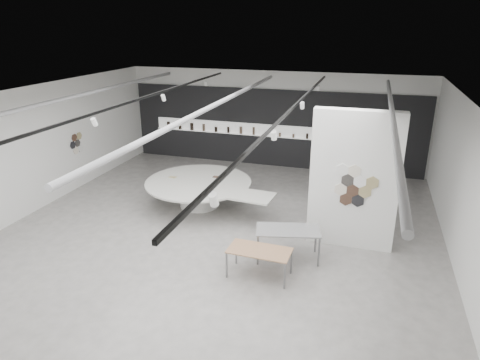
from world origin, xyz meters
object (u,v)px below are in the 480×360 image
(sample_table_stone, at_px, (288,232))
(kitchen_counter, at_px, (346,165))
(sample_table_wood, at_px, (259,252))
(display_island, at_px, (200,190))
(partition_column, at_px, (354,181))

(sample_table_stone, xyz_separation_m, kitchen_counter, (0.93, 6.72, -0.31))
(sample_table_wood, xyz_separation_m, sample_table_stone, (0.47, 0.97, 0.10))
(kitchen_counter, bearing_deg, sample_table_wood, -101.22)
(display_island, height_order, sample_table_stone, display_island)
(sample_table_stone, bearing_deg, kitchen_counter, 82.09)
(partition_column, relative_size, sample_table_stone, 2.13)
(display_island, bearing_deg, kitchen_counter, 51.11)
(partition_column, height_order, sample_table_wood, partition_column)
(partition_column, distance_m, display_island, 4.98)
(sample_table_stone, distance_m, kitchen_counter, 6.79)
(partition_column, bearing_deg, kitchen_counter, 94.90)
(partition_column, relative_size, display_island, 0.82)
(sample_table_wood, bearing_deg, sample_table_stone, 64.28)
(partition_column, xyz_separation_m, kitchen_counter, (-0.47, 5.52, -1.38))
(sample_table_stone, relative_size, kitchen_counter, 1.13)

